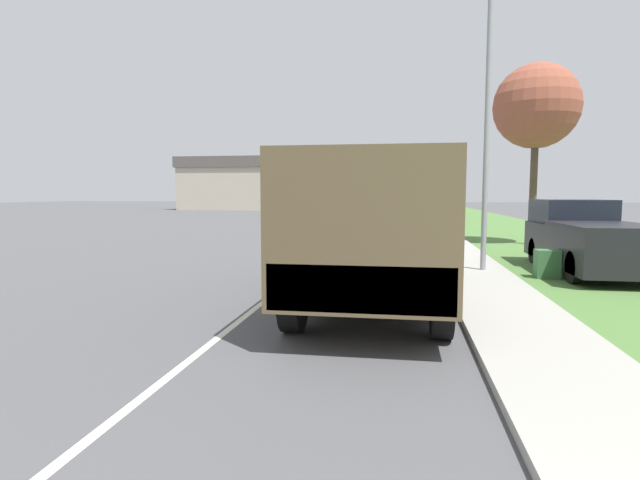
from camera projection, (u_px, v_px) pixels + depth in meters
name	position (u px, v px, depth m)	size (l,w,h in m)	color
ground_plane	(366.00, 221.00, 38.17)	(180.00, 180.00, 0.00)	#4C4C4F
lane_centre_stripe	(366.00, 221.00, 38.17)	(0.12, 120.00, 0.00)	silver
sidewalk_right	(426.00, 221.00, 37.45)	(1.80, 120.00, 0.12)	#9E9B93
grass_strip_right	(487.00, 222.00, 36.75)	(7.00, 120.00, 0.02)	#4C7538
military_truck	(374.00, 221.00, 9.47)	(2.48, 6.90, 2.77)	#545B3D
car_nearest_ahead	(379.00, 230.00, 19.76)	(1.84, 3.95, 1.48)	#336B3D
car_second_ahead	(387.00, 215.00, 34.16)	(1.76, 4.88, 1.44)	#336B3D
pickup_truck	(586.00, 238.00, 13.25)	(2.00, 5.23, 1.91)	black
lamp_post	(481.00, 76.00, 12.60)	(1.69, 0.24, 8.49)	gray
tree_mid_right	(536.00, 107.00, 20.11)	(3.40, 3.40, 7.30)	#4C3D2D
utility_box	(547.00, 264.00, 12.31)	(0.55, 0.45, 0.70)	#3D7042
building_distant	(238.00, 184.00, 67.75)	(13.05, 11.91, 6.76)	#B2A893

